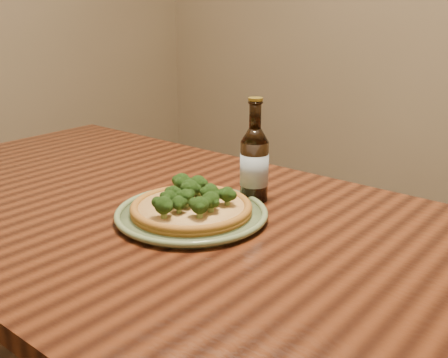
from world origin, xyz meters
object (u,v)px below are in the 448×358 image
Objects in this scene: plate at (191,214)px; pizza at (191,205)px; beer_bottle at (254,163)px; table at (151,244)px.

plate is 1.26× the size of pizza.
plate is 1.37× the size of beer_bottle.
pizza is 0.19m from beer_bottle.
pizza is at bearing 6.57° from table.
plate is at bearing -114.08° from beer_bottle.
beer_bottle reaches higher than plate.
beer_bottle is at bearing 78.03° from pizza.
beer_bottle is (0.04, 0.18, 0.06)m from pizza.
table is 0.17m from pizza.
plate is at bearing 6.44° from table.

